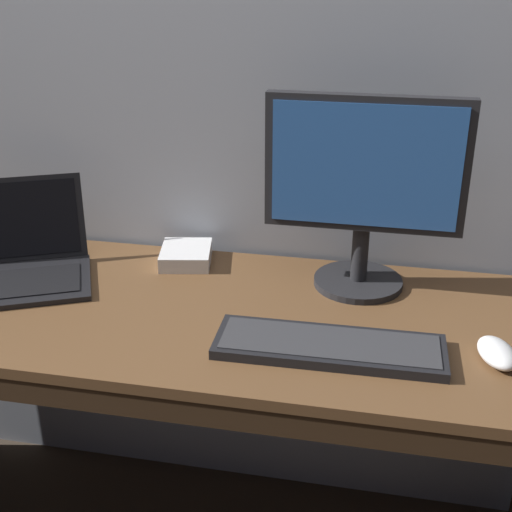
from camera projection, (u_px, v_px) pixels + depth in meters
name	position (u px, v px, depth m)	size (l,w,h in m)	color
desk	(196.00, 385.00, 1.63)	(1.72, 0.62, 0.77)	brown
laptop_black	(24.00, 263.00, 1.67)	(0.40, 0.40, 0.22)	black
external_monitor	(364.00, 185.00, 1.53)	(0.45, 0.21, 0.46)	black
wired_keyboard	(329.00, 346.00, 1.38)	(0.47, 0.16, 0.02)	black
computer_mouse	(497.00, 353.00, 1.34)	(0.07, 0.12, 0.04)	white
external_drive_box	(186.00, 255.00, 1.76)	(0.13, 0.14, 0.04)	silver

